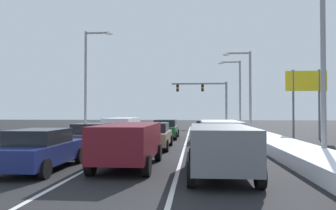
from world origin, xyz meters
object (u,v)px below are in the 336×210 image
object	(u,v)px
suv_maroon_center_lane_nearest	(129,141)
sedan_green_center_lane_third	(166,129)
suv_silver_right_lane_second	(220,133)
sedan_red_right_lane_third	(208,131)
traffic_light_gantry	(209,94)
sedan_tan_center_lane_second	(154,135)
street_lamp_right_far	(237,88)
roadside_sign_right	(306,88)
suv_gray_right_lane_nearest	(220,146)
street_lamp_right_near	(314,56)
suv_white_left_lane_third	(122,126)
sedan_charcoal_left_lane_second	(93,137)
street_lamp_left_mid	(89,74)
street_lamp_right_mid	(246,85)
sedan_navy_left_lane_nearest	(41,149)

from	to	relation	value
suv_maroon_center_lane_nearest	sedan_green_center_lane_third	size ratio (longest dim) A/B	1.09
suv_silver_right_lane_second	sedan_red_right_lane_third	world-z (taller)	suv_silver_right_lane_second
traffic_light_gantry	sedan_tan_center_lane_second	bearing A→B (deg)	-99.95
sedan_tan_center_lane_second	street_lamp_right_far	xyz separation A→B (m)	(7.33, 19.07, 4.09)
suv_silver_right_lane_second	roadside_sign_right	bearing A→B (deg)	50.50
sedan_red_right_lane_third	suv_maroon_center_lane_nearest	distance (m)	11.86
suv_gray_right_lane_nearest	street_lamp_right_near	bearing A→B (deg)	39.49
suv_white_left_lane_third	street_lamp_right_near	distance (m)	14.90
suv_gray_right_lane_nearest	traffic_light_gantry	xyz separation A→B (m)	(1.10, 32.49, 3.48)
suv_maroon_center_lane_nearest	suv_white_left_lane_third	xyz separation A→B (m)	(-3.00, 11.86, 0.00)
suv_gray_right_lane_nearest	roadside_sign_right	xyz separation A→B (m)	(7.98, 15.20, 3.00)
suv_maroon_center_lane_nearest	suv_white_left_lane_third	size ratio (longest dim) A/B	1.00
traffic_light_gantry	roadside_sign_right	distance (m)	18.62
suv_silver_right_lane_second	roadside_sign_right	world-z (taller)	roadside_sign_right
sedan_red_right_lane_third	sedan_tan_center_lane_second	bearing A→B (deg)	-123.59
sedan_green_center_lane_third	traffic_light_gantry	size ratio (longest dim) A/B	0.60
sedan_charcoal_left_lane_second	street_lamp_left_mid	distance (m)	12.67
sedan_tan_center_lane_second	suv_white_left_lane_third	xyz separation A→B (m)	(-3.15, 5.58, 0.25)
sedan_tan_center_lane_second	street_lamp_left_mid	distance (m)	12.98
sedan_tan_center_lane_second	street_lamp_right_mid	size ratio (longest dim) A/B	0.58
suv_silver_right_lane_second	suv_maroon_center_lane_nearest	xyz separation A→B (m)	(-3.88, -4.69, 0.00)
suv_white_left_lane_third	traffic_light_gantry	distance (m)	20.95
street_lamp_left_mid	roadside_sign_right	world-z (taller)	street_lamp_left_mid
sedan_tan_center_lane_second	sedan_green_center_lane_third	world-z (taller)	same
sedan_tan_center_lane_second	traffic_light_gantry	xyz separation A→B (m)	(4.36, 24.83, 3.73)
suv_white_left_lane_third	traffic_light_gantry	bearing A→B (deg)	68.70
sedan_red_right_lane_third	traffic_light_gantry	size ratio (longest dim) A/B	0.60
sedan_navy_left_lane_nearest	street_lamp_right_near	xyz separation A→B (m)	(10.92, 3.06, 3.84)
sedan_red_right_lane_third	sedan_charcoal_left_lane_second	distance (m)	9.17
sedan_tan_center_lane_second	roadside_sign_right	distance (m)	13.92
sedan_charcoal_left_lane_second	traffic_light_gantry	world-z (taller)	traffic_light_gantry
suv_white_left_lane_third	street_lamp_left_mid	distance (m)	7.34
suv_white_left_lane_third	street_lamp_left_mid	world-z (taller)	street_lamp_left_mid
suv_silver_right_lane_second	sedan_red_right_lane_third	xyz separation A→B (m)	(-0.36, 6.64, -0.25)
street_lamp_right_far	roadside_sign_right	world-z (taller)	street_lamp_right_far
sedan_green_center_lane_third	sedan_navy_left_lane_nearest	xyz separation A→B (m)	(-3.35, -14.03, 0.00)
suv_maroon_center_lane_nearest	sedan_green_center_lane_third	xyz separation A→B (m)	(0.23, 13.21, -0.25)
sedan_green_center_lane_third	sedan_charcoal_left_lane_second	xyz separation A→B (m)	(-3.28, -8.29, 0.00)
suv_gray_right_lane_nearest	sedan_green_center_lane_third	world-z (taller)	suv_gray_right_lane_nearest
street_lamp_right_near	roadside_sign_right	xyz separation A→B (m)	(3.60, 11.59, -0.58)
sedan_navy_left_lane_nearest	street_lamp_right_far	bearing A→B (deg)	67.93
sedan_navy_left_lane_nearest	street_lamp_left_mid	xyz separation A→B (m)	(-3.91, 16.77, 4.81)
suv_maroon_center_lane_nearest	sedan_navy_left_lane_nearest	distance (m)	3.24
sedan_red_right_lane_third	street_lamp_left_mid	distance (m)	12.48
sedan_navy_left_lane_nearest	sedan_charcoal_left_lane_second	world-z (taller)	same
sedan_navy_left_lane_nearest	suv_white_left_lane_third	bearing A→B (deg)	89.42
suv_maroon_center_lane_nearest	sedan_green_center_lane_third	world-z (taller)	suv_maroon_center_lane_nearest
sedan_tan_center_lane_second	suv_silver_right_lane_second	bearing A→B (deg)	-23.02
street_lamp_right_near	roadside_sign_right	size ratio (longest dim) A/B	1.39
street_lamp_left_mid	sedan_green_center_lane_third	bearing A→B (deg)	-20.64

